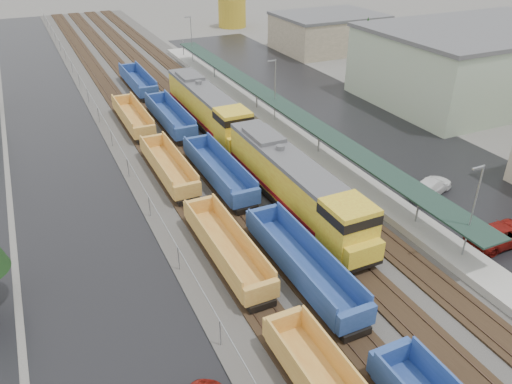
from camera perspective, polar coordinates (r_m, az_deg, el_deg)
ballast_strip at (r=66.46m, az=-9.32°, el=9.13°), size 20.00×160.00×0.08m
trackbed at (r=66.42m, az=-9.33°, el=9.22°), size 14.60×160.00×0.22m
west_parking_lot at (r=64.34m, az=-22.23°, el=6.58°), size 10.00×160.00×0.02m
east_commuter_lot at (r=65.66m, az=9.61°, el=8.83°), size 16.00×100.00×0.02m
station_platform at (r=60.75m, az=2.13°, el=8.25°), size 3.00×80.00×8.00m
chainlink_fence at (r=62.72m, az=-17.39°, el=8.46°), size 0.08×160.04×2.02m
industrial_buildings at (r=73.70m, az=24.24°, el=12.43°), size 32.52×75.30×9.50m
tree_east at (r=75.20m, az=12.43°, el=16.32°), size 4.40×4.40×10.00m
locomotive_lead at (r=42.01m, az=4.56°, el=0.83°), size 3.27×21.54×4.88m
locomotive_trail at (r=59.52m, az=-5.52°, el=9.57°), size 3.27×21.54×4.88m
well_string_yellow at (r=31.54m, az=1.80°, el=-13.46°), size 2.52×85.91×2.23m
well_string_blue at (r=40.92m, az=-0.25°, el=-2.17°), size 2.66×92.54×2.36m
storage_tank at (r=118.23m, az=-2.75°, el=19.79°), size 6.14×6.14×6.14m
parked_car_east_b at (r=43.17m, az=26.27°, el=-4.32°), size 2.87×5.90×1.62m
parked_car_east_c at (r=48.18m, az=19.40°, el=0.63°), size 3.77×5.60×1.51m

